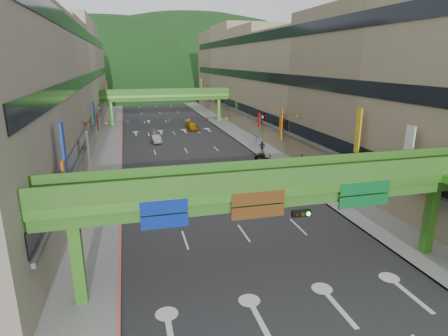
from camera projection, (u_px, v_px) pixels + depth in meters
name	position (u px, v px, depth m)	size (l,w,h in m)	color
road_slab	(177.00, 137.00, 63.77)	(18.00, 140.00, 0.02)	#28282B
sidewalk_left	(110.00, 140.00, 61.10)	(4.00, 140.00, 0.15)	gray
sidewalk_right	(239.00, 134.00, 66.41)	(4.00, 140.00, 0.15)	gray
curb_left	(122.00, 140.00, 61.56)	(0.20, 140.00, 0.18)	#CC5959
curb_right	(228.00, 134.00, 65.95)	(0.20, 140.00, 0.18)	gray
building_row_left	(50.00, 82.00, 56.59)	(12.80, 95.00, 19.00)	#9E937F
building_row_right	(282.00, 79.00, 65.72)	(12.80, 95.00, 19.00)	gray
overpass_near	(296.00, 198.00, 21.06)	(28.00, 12.27, 7.10)	#4C9E2D
overpass_far	(166.00, 97.00, 76.23)	(28.00, 2.20, 7.10)	#4C9E2D
hill_left	(109.00, 91.00, 162.47)	(168.00, 140.00, 112.00)	#1C4419
hill_right	(192.00, 86.00, 190.72)	(208.00, 176.00, 128.00)	#1C4419
bunting_string	(198.00, 120.00, 43.52)	(26.00, 0.36, 0.47)	black
scooter_rider_near	(186.00, 194.00, 34.10)	(0.71, 1.59, 2.03)	black
scooter_rider_mid	(209.00, 172.00, 40.16)	(0.98, 1.58, 2.10)	black
scooter_rider_left	(151.00, 185.00, 36.37)	(1.00, 1.59, 1.95)	gray
scooter_rider_far	(154.00, 135.00, 61.09)	(0.86, 1.60, 1.97)	maroon
parked_scooter_row	(269.00, 162.00, 46.20)	(1.60, 7.18, 1.08)	black
car_silver	(156.00, 139.00, 59.47)	(1.32, 3.79, 1.25)	gray
car_yellow	(192.00, 126.00, 70.61)	(1.78, 4.44, 1.51)	#BF7909
pedestrian_red	(302.00, 162.00, 45.31)	(0.79, 0.62, 1.62)	#B53A24
pedestrian_dark	(262.00, 148.00, 51.79)	(1.09, 0.45, 1.85)	black
pedestrian_blue	(257.00, 141.00, 56.83)	(0.87, 0.56, 1.86)	#383B5F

